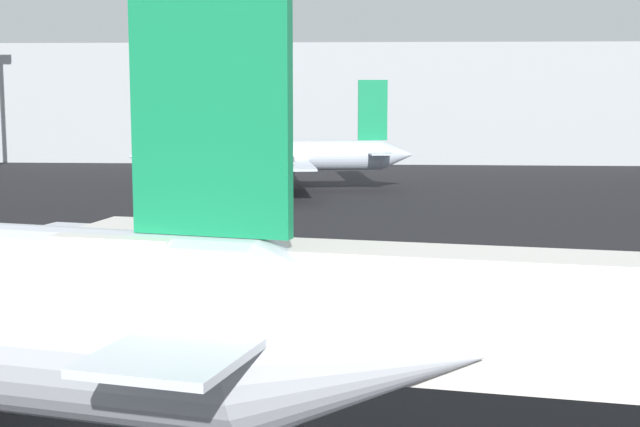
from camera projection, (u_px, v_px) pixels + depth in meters
The scene contains 3 objects.
airplane_far_left at pixel (276, 156), 77.86m from camera, with size 23.47×19.04×9.16m.
jet_bridge at pixel (443, 321), 17.78m from camera, with size 16.59×5.17×6.09m.
terminal_building at pixel (323, 101), 117.27m from camera, with size 74.49×27.11×13.26m, color #999EA3.
Camera 1 is at (-3.29, -7.30, 8.99)m, focal length 53.41 mm.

